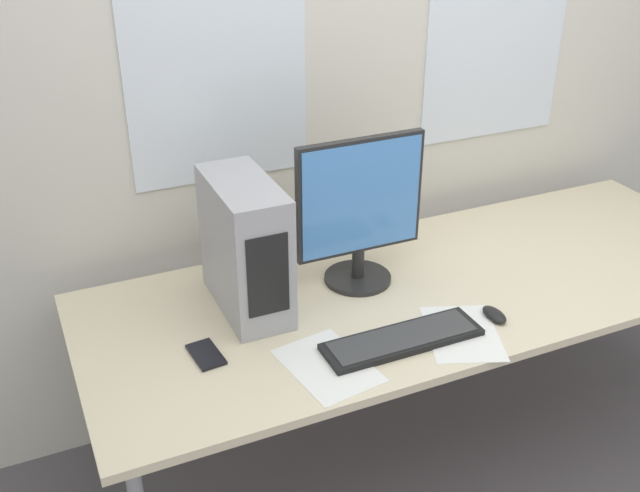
{
  "coord_description": "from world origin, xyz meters",
  "views": [
    {
      "loc": [
        -1.23,
        -1.37,
        2.02
      ],
      "look_at": [
        -0.42,
        0.44,
        0.96
      ],
      "focal_mm": 42.0,
      "sensor_mm": 36.0,
      "label": 1
    }
  ],
  "objects_px": {
    "pc_tower": "(245,246)",
    "keyboard": "(402,339)",
    "monitor_main": "(360,209)",
    "cell_phone": "(206,355)",
    "mouse": "(494,314)"
  },
  "relations": [
    {
      "from": "monitor_main",
      "to": "pc_tower",
      "type": "bearing_deg",
      "value": 179.37
    },
    {
      "from": "pc_tower",
      "to": "keyboard",
      "type": "distance_m",
      "value": 0.55
    },
    {
      "from": "pc_tower",
      "to": "monitor_main",
      "type": "xyz_separation_m",
      "value": [
        0.39,
        -0.0,
        0.05
      ]
    },
    {
      "from": "pc_tower",
      "to": "cell_phone",
      "type": "height_order",
      "value": "pc_tower"
    },
    {
      "from": "monitor_main",
      "to": "cell_phone",
      "type": "xyz_separation_m",
      "value": [
        -0.59,
        -0.2,
        -0.26
      ]
    },
    {
      "from": "pc_tower",
      "to": "cell_phone",
      "type": "distance_m",
      "value": 0.36
    },
    {
      "from": "pc_tower",
      "to": "keyboard",
      "type": "height_order",
      "value": "pc_tower"
    },
    {
      "from": "monitor_main",
      "to": "cell_phone",
      "type": "bearing_deg",
      "value": -160.98
    },
    {
      "from": "keyboard",
      "to": "cell_phone",
      "type": "bearing_deg",
      "value": 162.46
    },
    {
      "from": "keyboard",
      "to": "mouse",
      "type": "distance_m",
      "value": 0.32
    },
    {
      "from": "monitor_main",
      "to": "keyboard",
      "type": "bearing_deg",
      "value": -96.49
    },
    {
      "from": "cell_phone",
      "to": "keyboard",
      "type": "bearing_deg",
      "value": -23.04
    },
    {
      "from": "monitor_main",
      "to": "mouse",
      "type": "xyz_separation_m",
      "value": [
        0.28,
        -0.38,
        -0.25
      ]
    },
    {
      "from": "mouse",
      "to": "monitor_main",
      "type": "bearing_deg",
      "value": 126.73
    },
    {
      "from": "pc_tower",
      "to": "mouse",
      "type": "xyz_separation_m",
      "value": [
        0.67,
        -0.38,
        -0.2
      ]
    }
  ]
}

